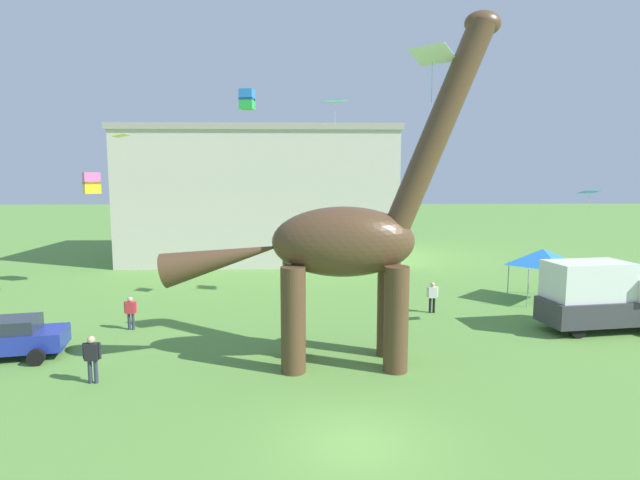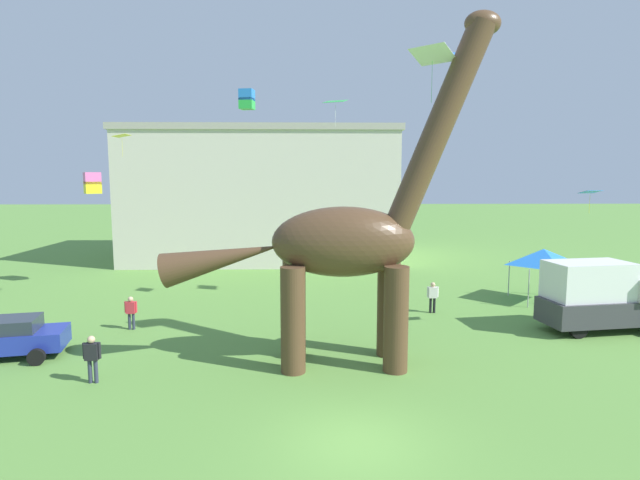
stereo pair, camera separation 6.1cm
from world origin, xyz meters
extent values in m
plane|color=#5B8E3D|center=(0.00, 0.00, 0.00)|extent=(240.00, 240.00, 0.00)
cylinder|color=#513823|center=(1.88, 6.71, 1.93)|extent=(0.89, 0.89, 3.85)
cylinder|color=#513823|center=(1.88, 5.01, 1.93)|extent=(0.89, 0.89, 3.85)
cylinder|color=#513823|center=(-1.81, 6.71, 1.93)|extent=(0.89, 0.89, 3.85)
cylinder|color=#513823|center=(-1.81, 5.01, 1.93)|extent=(0.89, 0.89, 3.85)
ellipsoid|color=#513823|center=(0.04, 5.86, 4.63)|extent=(5.27, 2.27, 2.60)
cylinder|color=#513823|center=(3.46, 5.86, 8.79)|extent=(3.79, 0.97, 7.51)
ellipsoid|color=#513823|center=(4.90, 5.86, 12.36)|extent=(1.30, 0.81, 0.89)
cone|color=#513823|center=(-4.39, 5.86, 4.04)|extent=(4.63, 1.30, 2.20)
cube|color=navy|center=(-12.99, 6.77, 0.67)|extent=(4.48, 2.62, 0.72)
cube|color=#232B35|center=(-12.99, 6.77, 1.29)|extent=(2.55, 2.01, 0.52)
cylinder|color=black|center=(-11.44, 7.66, 0.31)|extent=(0.65, 0.35, 0.62)
cylinder|color=black|center=(-11.44, 5.88, 0.31)|extent=(0.65, 0.35, 0.62)
cube|color=#38383D|center=(12.22, 9.64, 0.95)|extent=(5.84, 2.88, 1.10)
cube|color=silver|center=(11.43, 9.64, 2.35)|extent=(3.83, 2.51, 1.70)
cylinder|color=black|center=(14.23, 10.69, 0.40)|extent=(0.83, 0.37, 0.80)
cylinder|color=black|center=(10.54, 10.69, 0.40)|extent=(0.83, 0.37, 0.80)
cylinder|color=black|center=(10.54, 8.59, 0.40)|extent=(0.83, 0.37, 0.80)
cylinder|color=#2D3347|center=(-9.52, 10.33, 0.38)|extent=(0.13, 0.13, 0.77)
cylinder|color=#2D3347|center=(-9.34, 10.33, 0.38)|extent=(0.13, 0.13, 0.77)
cube|color=#D1333D|center=(-9.43, 10.33, 1.04)|extent=(0.42, 0.26, 0.54)
sphere|color=tan|center=(-9.43, 10.33, 1.43)|extent=(0.24, 0.24, 0.24)
cylinder|color=#D1333D|center=(-9.67, 10.33, 1.07)|extent=(0.10, 0.10, 0.52)
cylinder|color=#D1333D|center=(-9.19, 10.33, 1.07)|extent=(0.10, 0.10, 0.52)
cylinder|color=black|center=(5.08, 12.89, 0.40)|extent=(0.13, 0.13, 0.80)
cylinder|color=black|center=(5.27, 12.89, 0.40)|extent=(0.13, 0.13, 0.80)
cube|color=silver|center=(5.17, 12.89, 1.08)|extent=(0.43, 0.27, 0.56)
sphere|color=tan|center=(5.17, 12.89, 1.48)|extent=(0.25, 0.25, 0.25)
cylinder|color=silver|center=(4.93, 12.89, 1.11)|extent=(0.11, 0.11, 0.54)
cylinder|color=silver|center=(5.42, 12.89, 1.11)|extent=(0.11, 0.11, 0.54)
cylinder|color=#2D3347|center=(-8.72, 4.19, 0.41)|extent=(0.14, 0.14, 0.82)
cylinder|color=#2D3347|center=(-8.52, 4.19, 0.41)|extent=(0.14, 0.14, 0.82)
cube|color=black|center=(-8.62, 4.19, 1.11)|extent=(0.44, 0.27, 0.58)
sphere|color=tan|center=(-8.62, 4.19, 1.53)|extent=(0.26, 0.26, 0.26)
cylinder|color=black|center=(-8.88, 4.19, 1.14)|extent=(0.11, 0.11, 0.55)
cylinder|color=black|center=(-8.37, 4.19, 1.14)|extent=(0.11, 0.11, 0.55)
cylinder|color=#B2B2B7|center=(13.31, 16.56, 1.05)|extent=(0.06, 0.06, 2.10)
cylinder|color=#B2B2B7|center=(13.31, 13.86, 1.05)|extent=(0.06, 0.06, 2.10)
cylinder|color=#B2B2B7|center=(10.61, 16.56, 1.05)|extent=(0.06, 0.06, 2.10)
cylinder|color=#B2B2B7|center=(10.61, 13.86, 1.05)|extent=(0.06, 0.06, 2.10)
pyramid|color=#287AE5|center=(11.96, 15.21, 2.55)|extent=(3.15, 3.15, 0.90)
cube|color=#287AE5|center=(10.80, 8.84, 6.37)|extent=(0.90, 0.75, 0.14)
cylinder|color=yellow|center=(10.80, 8.84, 5.85)|extent=(0.01, 0.01, 0.80)
cube|color=green|center=(0.14, 13.66, 10.80)|extent=(1.35, 1.20, 0.21)
cylinder|color=white|center=(0.14, 13.66, 10.08)|extent=(0.01, 0.01, 1.11)
cube|color=pink|center=(-14.73, 19.56, 6.92)|extent=(1.27, 1.27, 0.74)
cube|color=yellow|center=(-14.73, 19.56, 6.34)|extent=(1.27, 1.27, 0.74)
cube|color=yellow|center=(-10.94, 14.43, 9.13)|extent=(0.73, 0.96, 0.14)
cylinder|color=yellow|center=(-10.94, 14.43, 8.52)|extent=(0.01, 0.01, 0.94)
cube|color=white|center=(3.19, 6.00, 11.33)|extent=(1.77, 1.75, 0.45)
cylinder|color=green|center=(3.19, 6.00, 10.38)|extent=(0.01, 0.01, 1.46)
cube|color=#287AE5|center=(-3.38, 5.60, 9.84)|extent=(0.54, 0.54, 0.38)
cube|color=green|center=(-3.38, 5.60, 9.54)|extent=(0.54, 0.54, 0.38)
cube|color=#287AE5|center=(6.38, 13.19, 13.05)|extent=(1.55, 1.29, 0.39)
cylinder|color=yellow|center=(6.38, 13.19, 12.18)|extent=(0.01, 0.01, 1.34)
cube|color=beige|center=(-5.12, 32.20, 5.25)|extent=(21.74, 13.21, 10.49)
cube|color=#ABA396|center=(-5.12, 32.20, 10.74)|extent=(22.17, 13.47, 0.50)
camera|label=1|loc=(-1.31, -12.62, 7.00)|focal=28.48mm
camera|label=2|loc=(-1.25, -12.62, 7.00)|focal=28.48mm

